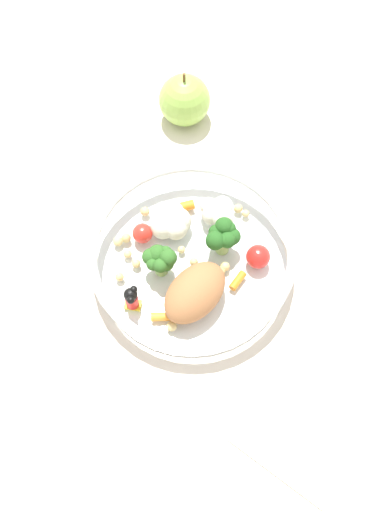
% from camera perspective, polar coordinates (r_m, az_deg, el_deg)
% --- Properties ---
extents(ground_plane, '(2.40, 2.40, 0.00)m').
position_cam_1_polar(ground_plane, '(0.68, 0.21, 0.28)').
color(ground_plane, silver).
extents(food_container, '(0.24, 0.24, 0.06)m').
position_cam_1_polar(food_container, '(0.65, -0.06, 0.17)').
color(food_container, white).
rests_on(food_container, ground_plane).
extents(loose_apple, '(0.07, 0.07, 0.08)m').
position_cam_1_polar(loose_apple, '(0.78, -0.77, 15.60)').
color(loose_apple, '#8CB74C').
rests_on(loose_apple, ground_plane).
extents(folded_napkin, '(0.14, 0.16, 0.01)m').
position_cam_1_polar(folded_napkin, '(0.63, 12.34, -15.71)').
color(folded_napkin, silver).
rests_on(folded_napkin, ground_plane).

